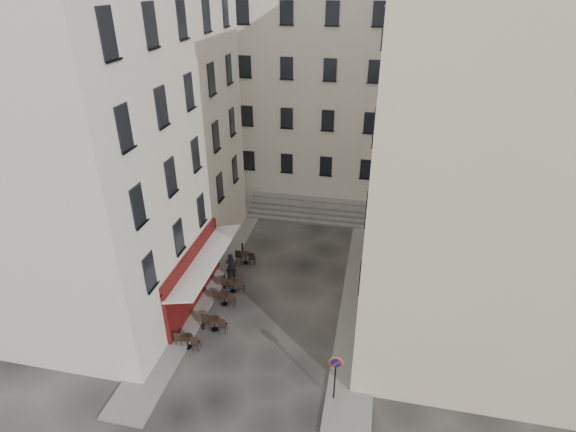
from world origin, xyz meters
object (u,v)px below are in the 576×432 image
(bistro_table_a, at_px, (188,340))
(bistro_table_b, at_px, (215,323))
(no_parking_sign, at_px, (335,371))
(pedestrian, at_px, (231,266))

(bistro_table_a, height_order, bistro_table_b, bistro_table_b)
(no_parking_sign, distance_m, bistro_table_a, 7.62)
(no_parking_sign, bearing_deg, bistro_table_a, 166.00)
(bistro_table_a, bearing_deg, pedestrian, 87.16)
(no_parking_sign, distance_m, pedestrian, 10.34)
(no_parking_sign, xyz_separation_m, pedestrian, (-7.04, 7.52, -0.86))
(no_parking_sign, distance_m, bistro_table_b, 7.27)
(bistro_table_b, xyz_separation_m, pedestrian, (-0.57, 4.45, 0.40))
(bistro_table_a, height_order, pedestrian, pedestrian)
(bistro_table_a, relative_size, pedestrian, 0.71)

